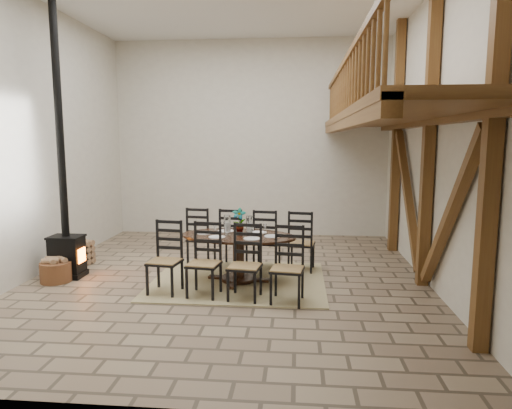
# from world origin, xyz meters

# --- Properties ---
(ground) EXTENTS (8.00, 8.00, 0.00)m
(ground) POSITION_xyz_m (0.00, 0.00, 0.00)
(ground) COLOR #8D795E
(ground) RESTS_ON ground
(room_shell) EXTENTS (7.02, 8.02, 5.01)m
(room_shell) POSITION_xyz_m (1.19, 0.00, 3.01)
(room_shell) COLOR beige
(room_shell) RESTS_ON ground
(rug) EXTENTS (3.00, 2.50, 0.02)m
(rug) POSITION_xyz_m (0.21, -0.11, 0.01)
(rug) COLOR tan
(rug) RESTS_ON ground
(dining_table) EXTENTS (2.74, 2.53, 1.29)m
(dining_table) POSITION_xyz_m (0.21, -0.11, 0.41)
(dining_table) COLOR black
(dining_table) RESTS_ON ground
(wood_stove) EXTENTS (0.59, 0.45, 5.00)m
(wood_stove) POSITION_xyz_m (-2.91, -0.13, 1.15)
(wood_stove) COLOR black
(wood_stove) RESTS_ON ground
(log_basket) EXTENTS (0.53, 0.53, 0.44)m
(log_basket) POSITION_xyz_m (-2.98, -0.43, 0.19)
(log_basket) COLOR brown
(log_basket) RESTS_ON ground
(log_stack) EXTENTS (0.43, 0.44, 0.48)m
(log_stack) POSITION_xyz_m (-3.03, 0.70, 0.24)
(log_stack) COLOR tan
(log_stack) RESTS_ON ground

